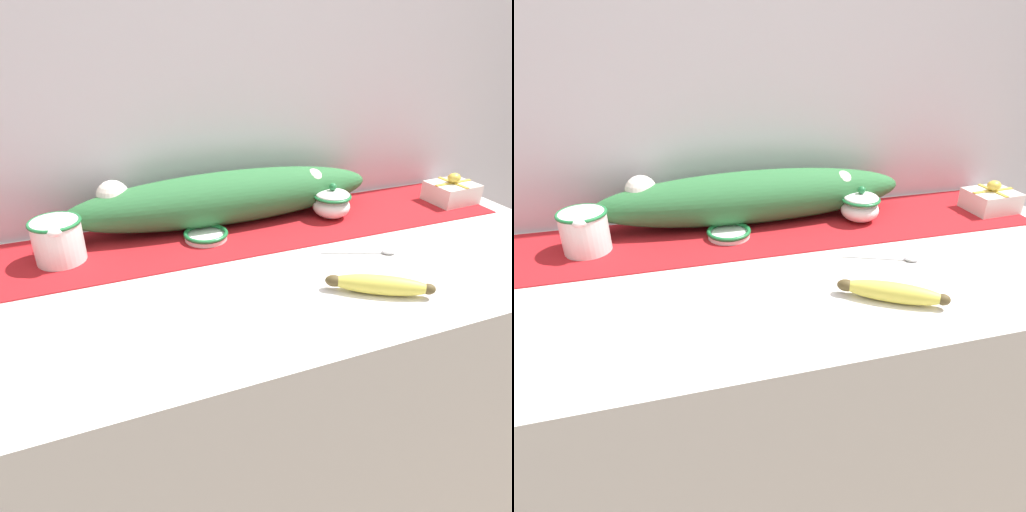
{
  "view_description": "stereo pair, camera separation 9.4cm",
  "coord_description": "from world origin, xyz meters",
  "views": [
    {
      "loc": [
        -0.34,
        -0.81,
        1.36
      ],
      "look_at": [
        -0.04,
        -0.04,
        0.92
      ],
      "focal_mm": 32.0,
      "sensor_mm": 36.0,
      "label": 1
    },
    {
      "loc": [
        -0.25,
        -0.84,
        1.36
      ],
      "look_at": [
        -0.04,
        -0.04,
        0.92
      ],
      "focal_mm": 32.0,
      "sensor_mm": 36.0,
      "label": 2
    }
  ],
  "objects": [
    {
      "name": "ground_plane",
      "position": [
        0.0,
        0.0,
        0.0
      ],
      "size": [
        12.0,
        12.0,
        0.0
      ],
      "primitive_type": "plane",
      "color": "#7A6B5B"
    },
    {
      "name": "countertop",
      "position": [
        0.0,
        0.0,
        0.44
      ],
      "size": [
        1.57,
        0.67,
        0.87
      ],
      "primitive_type": "cube",
      "color": "silver",
      "rests_on": "ground_plane"
    },
    {
      "name": "back_wall",
      "position": [
        0.0,
        0.35,
        1.2
      ],
      "size": [
        2.37,
        0.04,
        2.4
      ],
      "primitive_type": "cube",
      "color": "silver",
      "rests_on": "ground_plane"
    },
    {
      "name": "table_runner",
      "position": [
        0.0,
        0.19,
        0.88
      ],
      "size": [
        1.44,
        0.28,
        0.0
      ],
      "primitive_type": "cube",
      "color": "#A8191E",
      "rests_on": "countertop"
    },
    {
      "name": "cream_pitcher",
      "position": [
        -0.42,
        0.19,
        0.93
      ],
      "size": [
        0.11,
        0.13,
        0.1
      ],
      "color": "white",
      "rests_on": "countertop"
    },
    {
      "name": "sugar_bowl",
      "position": [
        0.27,
        0.19,
        0.92
      ],
      "size": [
        0.1,
        0.1,
        0.1
      ],
      "color": "white",
      "rests_on": "countertop"
    },
    {
      "name": "small_dish",
      "position": [
        -0.09,
        0.17,
        0.89
      ],
      "size": [
        0.11,
        0.11,
        0.02
      ],
      "color": "white",
      "rests_on": "countertop"
    },
    {
      "name": "banana",
      "position": [
        0.17,
        -0.19,
        0.89
      ],
      "size": [
        0.19,
        0.14,
        0.04
      ],
      "rotation": [
        0.0,
        0.0,
        -0.55
      ],
      "color": "#DBCC4C",
      "rests_on": "countertop"
    },
    {
      "name": "spoon",
      "position": [
        0.27,
        -0.05,
        0.88
      ],
      "size": [
        0.17,
        0.08,
        0.01
      ],
      "rotation": [
        0.0,
        0.0,
        -0.38
      ],
      "color": "#B7B7BC",
      "rests_on": "countertop"
    },
    {
      "name": "gift_box",
      "position": [
        0.66,
        0.16,
        0.91
      ],
      "size": [
        0.13,
        0.12,
        0.09
      ],
      "rotation": [
        0.0,
        0.0,
        0.05
      ],
      "color": "silver",
      "rests_on": "countertop"
    },
    {
      "name": "poinsettia_garland",
      "position": [
        -0.0,
        0.25,
        0.95
      ],
      "size": [
        0.82,
        0.15,
        0.14
      ],
      "color": "#2D6B38",
      "rests_on": "countertop"
    }
  ]
}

